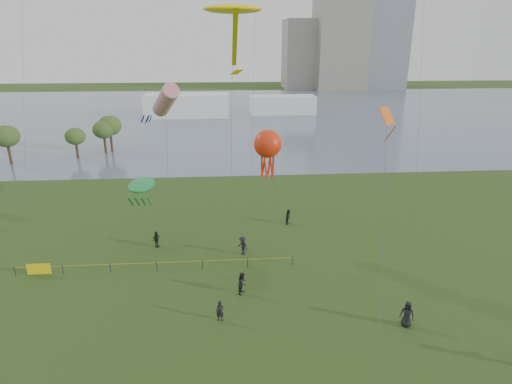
{
  "coord_description": "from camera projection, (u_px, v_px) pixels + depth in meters",
  "views": [
    {
      "loc": [
        -2.35,
        -21.14,
        18.97
      ],
      "look_at": [
        0.0,
        10.0,
        8.0
      ],
      "focal_mm": 30.0,
      "sensor_mm": 36.0,
      "label": 1
    }
  ],
  "objects": [
    {
      "name": "spectator_a",
      "position": [
        243.0,
        283.0,
        33.91
      ],
      "size": [
        1.0,
        1.1,
        1.83
      ],
      "primitive_type": "imported",
      "rotation": [
        0.0,
        0.0,
        1.13
      ],
      "color": "black",
      "rests_on": "ground_plane"
    },
    {
      "name": "spectator_c",
      "position": [
        156.0,
        239.0,
        41.62
      ],
      "size": [
        0.86,
        1.02,
        1.64
      ],
      "primitive_type": "imported",
      "rotation": [
        0.0,
        0.0,
        1.0
      ],
      "color": "black",
      "rests_on": "ground_plane"
    },
    {
      "name": "spectator_f",
      "position": [
        220.0,
        311.0,
        30.6
      ],
      "size": [
        0.63,
        0.47,
        1.57
      ],
      "primitive_type": "imported",
      "rotation": [
        0.0,
        0.0,
        -0.17
      ],
      "color": "black",
      "rests_on": "ground_plane"
    },
    {
      "name": "kite_creature",
      "position": [
        142.0,
        185.0,
        38.89
      ],
      "size": [
        6.12,
        6.16,
        7.12
      ],
      "rotation": [
        0.0,
        0.0,
        -0.42
      ],
      "color": "#3F3F42"
    },
    {
      "name": "pavilion_right",
      "position": [
        282.0,
        105.0,
        118.71
      ],
      "size": [
        18.0,
        7.0,
        5.0
      ],
      "primitive_type": "cube",
      "color": "white",
      "rests_on": "ground_plane"
    },
    {
      "name": "pavilion_left",
      "position": [
        187.0,
        106.0,
        113.87
      ],
      "size": [
        22.0,
        8.0,
        6.0
      ],
      "primitive_type": "cube",
      "color": "white",
      "rests_on": "ground_plane"
    },
    {
      "name": "kite_windsock",
      "position": [
        166.0,
        100.0,
        41.34
      ],
      "size": [
        4.15,
        8.73,
        15.5
      ],
      "rotation": [
        0.0,
        0.0,
        -0.21
      ],
      "color": "#3F3F42"
    },
    {
      "name": "building_mid",
      "position": [
        340.0,
        42.0,
        175.73
      ],
      "size": [
        20.0,
        20.0,
        38.0
      ],
      "primitive_type": "cube",
      "color": "gray",
      "rests_on": "ground_plane"
    },
    {
      "name": "spectator_b",
      "position": [
        243.0,
        246.0,
        40.14
      ],
      "size": [
        1.27,
        1.33,
        1.81
      ],
      "primitive_type": "imported",
      "rotation": [
        0.0,
        0.0,
        -0.86
      ],
      "color": "black",
      "rests_on": "ground_plane"
    },
    {
      "name": "building_low",
      "position": [
        303.0,
        54.0,
        182.03
      ],
      "size": [
        16.0,
        18.0,
        28.0
      ],
      "primitive_type": "cube",
      "color": "gray",
      "rests_on": "ground_plane"
    },
    {
      "name": "trees",
      "position": [
        9.0,
        132.0,
        68.1
      ],
      "size": [
        28.95,
        18.87,
        9.04
      ],
      "color": "#372519",
      "rests_on": "ground_plane"
    },
    {
      "name": "fence",
      "position": [
        85.0,
        267.0,
        36.99
      ],
      "size": [
        24.07,
        0.07,
        1.05
      ],
      "color": "black",
      "rests_on": "ground_plane"
    },
    {
      "name": "kite_stingray",
      "position": [
        233.0,
        10.0,
        35.17
      ],
      "size": [
        4.95,
        10.02,
        21.95
      ],
      "rotation": [
        0.0,
        0.0,
        -0.0
      ],
      "color": "#3F3F42"
    },
    {
      "name": "spectator_d",
      "position": [
        407.0,
        314.0,
        29.93
      ],
      "size": [
        1.14,
        1.03,
        1.95
      ],
      "primitive_type": "imported",
      "rotation": [
        0.0,
        0.0,
        -0.55
      ],
      "color": "black",
      "rests_on": "ground_plane"
    },
    {
      "name": "ground_plane",
      "position": [
        268.0,
        368.0,
        26.34
      ],
      "size": [
        400.0,
        400.0,
        0.0
      ],
      "primitive_type": "plane",
      "color": "#1E3510"
    },
    {
      "name": "spectator_g",
      "position": [
        289.0,
        217.0,
        46.98
      ],
      "size": [
        0.94,
        1.02,
        1.68
      ],
      "primitive_type": "imported",
      "rotation": [
        0.0,
        0.0,
        1.09
      ],
      "color": "black",
      "rests_on": "ground_plane"
    },
    {
      "name": "kite_octopus",
      "position": [
        268.0,
        144.0,
        36.21
      ],
      "size": [
        3.07,
        3.76,
        12.03
      ],
      "rotation": [
        0.0,
        0.0,
        -0.12
      ],
      "color": "#3F3F42"
    },
    {
      "name": "lake",
      "position": [
        232.0,
        113.0,
        120.42
      ],
      "size": [
        400.0,
        120.0,
        0.08
      ],
      "primitive_type": "cube",
      "color": "slate",
      "rests_on": "ground_plane"
    },
    {
      "name": "kite_delta",
      "position": [
        387.0,
        131.0,
        28.03
      ],
      "size": [
        4.03,
        12.19,
        14.9
      ],
      "rotation": [
        0.0,
        0.0,
        0.06
      ],
      "color": "#3F3F42"
    }
  ]
}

